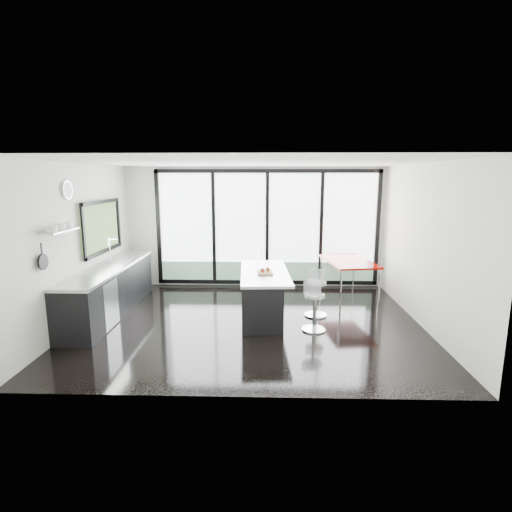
{
  "coord_description": "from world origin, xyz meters",
  "views": [
    {
      "loc": [
        0.31,
        -6.8,
        2.54
      ],
      "look_at": [
        0.1,
        0.3,
        1.15
      ],
      "focal_mm": 28.0,
      "sensor_mm": 36.0,
      "label": 1
    }
  ],
  "objects_px": {
    "red_table": "(348,279)",
    "island": "(261,293)",
    "bar_stool_near": "(314,312)",
    "bar_stool_far": "(316,299)"
  },
  "relations": [
    {
      "from": "red_table",
      "to": "island",
      "type": "bearing_deg",
      "value": -148.03
    },
    {
      "from": "red_table",
      "to": "bar_stool_near",
      "type": "bearing_deg",
      "value": -116.15
    },
    {
      "from": "island",
      "to": "bar_stool_near",
      "type": "bearing_deg",
      "value": -39.23
    },
    {
      "from": "island",
      "to": "bar_stool_near",
      "type": "xyz_separation_m",
      "value": [
        0.91,
        -0.74,
        -0.11
      ]
    },
    {
      "from": "island",
      "to": "bar_stool_far",
      "type": "distance_m",
      "value": 1.04
    },
    {
      "from": "bar_stool_near",
      "to": "bar_stool_far",
      "type": "xyz_separation_m",
      "value": [
        0.12,
        0.74,
        0.01
      ]
    },
    {
      "from": "island",
      "to": "red_table",
      "type": "bearing_deg",
      "value": 31.97
    },
    {
      "from": "bar_stool_near",
      "to": "bar_stool_far",
      "type": "distance_m",
      "value": 0.75
    },
    {
      "from": "bar_stool_near",
      "to": "bar_stool_far",
      "type": "relative_size",
      "value": 0.96
    },
    {
      "from": "island",
      "to": "bar_stool_near",
      "type": "distance_m",
      "value": 1.18
    }
  ]
}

